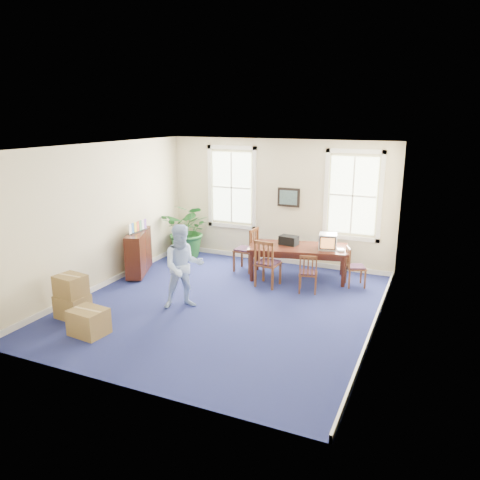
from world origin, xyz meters
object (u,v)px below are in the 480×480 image
at_px(man, 183,267).
at_px(cardboard_boxes, 85,295).
at_px(potted_plant, 189,230).
at_px(conference_table, 298,262).
at_px(crt_tv, 328,241).
at_px(chair_near_left, 268,263).
at_px(credenza, 139,254).

height_order(man, cardboard_boxes, man).
xyz_separation_m(man, potted_plant, (-1.63, 3.05, -0.10)).
bearing_deg(conference_table, potted_plant, 158.94).
xyz_separation_m(crt_tv, cardboard_boxes, (-3.75, -3.85, -0.52)).
relative_size(crt_tv, cardboard_boxes, 0.28).
bearing_deg(crt_tv, chair_near_left, -155.04).
height_order(crt_tv, potted_plant, potted_plant).
relative_size(man, potted_plant, 1.14).
bearing_deg(crt_tv, conference_table, 173.33).
distance_m(conference_table, man, 3.09).
distance_m(chair_near_left, man, 2.17).
height_order(man, potted_plant, man).
height_order(chair_near_left, potted_plant, potted_plant).
bearing_deg(conference_table, cardboard_boxes, -142.34).
height_order(conference_table, cardboard_boxes, cardboard_boxes).
relative_size(conference_table, crt_tv, 5.30).
relative_size(chair_near_left, credenza, 0.84).
bearing_deg(potted_plant, cardboard_boxes, -88.00).
distance_m(conference_table, credenza, 3.86).
relative_size(conference_table, potted_plant, 1.52).
bearing_deg(cardboard_boxes, conference_table, 51.03).
relative_size(man, credenza, 1.32).
xyz_separation_m(conference_table, crt_tv, (0.68, 0.05, 0.57)).
relative_size(chair_near_left, man, 0.64).
height_order(chair_near_left, credenza, chair_near_left).
bearing_deg(credenza, chair_near_left, -14.07).
height_order(chair_near_left, man, man).
bearing_deg(man, crt_tv, 11.27).
distance_m(crt_tv, chair_near_left, 1.48).
bearing_deg(man, cardboard_boxes, -179.87).
bearing_deg(crt_tv, credenza, -174.03).
relative_size(conference_table, cardboard_boxes, 1.47).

